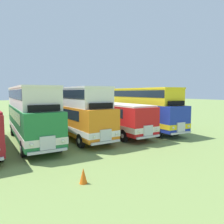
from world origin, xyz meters
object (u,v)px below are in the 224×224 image
object	(u,v)px
bus_fifth_in_row	(144,107)
cone_near_end	(83,176)
bus_second_in_row	(31,112)
bus_third_in_row	(75,110)
bus_fourth_in_row	(114,116)

from	to	relation	value
bus_fifth_in_row	cone_near_end	size ratio (longest dim) A/B	14.65
bus_second_in_row	bus_third_in_row	bearing A→B (deg)	0.68
bus_fourth_in_row	bus_fifth_in_row	size ratio (longest dim) A/B	0.98
bus_third_in_row	bus_fifth_in_row	distance (m)	7.55
bus_fifth_in_row	bus_second_in_row	bearing A→B (deg)	177.42
bus_second_in_row	cone_near_end	bearing A→B (deg)	-86.49
bus_third_in_row	cone_near_end	distance (m)	10.32
bus_fourth_in_row	cone_near_end	xyz separation A→B (m)	(-6.94, -9.02, -1.40)
bus_third_in_row	cone_near_end	bearing A→B (deg)	-108.31
bus_second_in_row	bus_fourth_in_row	xyz separation A→B (m)	(7.52, -0.52, -0.72)
bus_third_in_row	bus_second_in_row	bearing A→B (deg)	-179.32
bus_third_in_row	bus_fifth_in_row	bearing A→B (deg)	-4.20
bus_third_in_row	bus_fourth_in_row	world-z (taller)	bus_third_in_row
bus_second_in_row	bus_fifth_in_row	world-z (taller)	same
bus_second_in_row	bus_third_in_row	world-z (taller)	same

